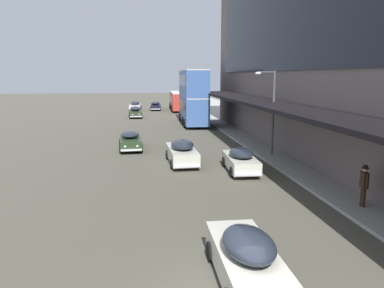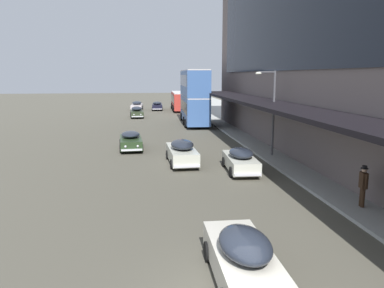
% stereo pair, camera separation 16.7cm
% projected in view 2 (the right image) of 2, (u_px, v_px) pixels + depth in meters
% --- Properties ---
extents(transit_bus_kerbside_front, '(3.10, 10.92, 6.50)m').
position_uv_depth(transit_bus_kerbside_front, '(194.00, 95.00, 45.04)').
color(transit_bus_kerbside_front, '#3C609E').
rests_on(transit_bus_kerbside_front, ground).
extents(transit_bus_kerbside_rear, '(3.05, 10.71, 3.08)m').
position_uv_depth(transit_bus_kerbside_rear, '(180.00, 100.00, 63.20)').
color(transit_bus_kerbside_rear, '#B3342B').
rests_on(transit_bus_kerbside_rear, ground).
extents(sedan_far_back, '(1.80, 4.60, 1.60)m').
position_uv_depth(sedan_far_back, '(243.00, 258.00, 10.57)').
color(sedan_far_back, beige).
rests_on(sedan_far_back, ground).
extents(sedan_oncoming_front, '(1.98, 4.57, 1.43)m').
position_uv_depth(sedan_oncoming_front, '(131.00, 140.00, 30.02)').
color(sedan_oncoming_front, '#24381E').
rests_on(sedan_oncoming_front, ground).
extents(sedan_lead_near, '(1.98, 4.71, 1.53)m').
position_uv_depth(sedan_lead_near, '(137.00, 112.00, 52.76)').
color(sedan_lead_near, '#2B3522').
rests_on(sedan_lead_near, ground).
extents(sedan_trailing_mid, '(1.91, 4.49, 1.51)m').
position_uv_depth(sedan_trailing_mid, '(240.00, 160.00, 22.94)').
color(sedan_trailing_mid, beige).
rests_on(sedan_trailing_mid, ground).
extents(sedan_oncoming_rear, '(1.93, 4.30, 1.48)m').
position_uv_depth(sedan_oncoming_rear, '(157.00, 106.00, 63.71)').
color(sedan_oncoming_rear, black).
rests_on(sedan_oncoming_rear, ground).
extents(sedan_lead_mid, '(2.12, 5.10, 1.53)m').
position_uv_depth(sedan_lead_mid, '(137.00, 106.00, 63.74)').
color(sedan_lead_mid, beige).
rests_on(sedan_lead_mid, ground).
extents(sedan_second_mid, '(1.93, 4.88, 1.65)m').
position_uv_depth(sedan_second_mid, '(182.00, 152.00, 25.05)').
color(sedan_second_mid, beige).
rests_on(sedan_second_mid, ground).
extents(pedestrian_at_kerb, '(0.33, 0.62, 1.86)m').
position_uv_depth(pedestrian_at_kerb, '(363.00, 184.00, 16.33)').
color(pedestrian_at_kerb, '#352316').
rests_on(pedestrian_at_kerb, sidewalk_kerb).
extents(street_lamp, '(1.50, 0.28, 6.03)m').
position_uv_depth(street_lamp, '(271.00, 106.00, 26.61)').
color(street_lamp, '#4C4C51').
rests_on(street_lamp, sidewalk_kerb).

